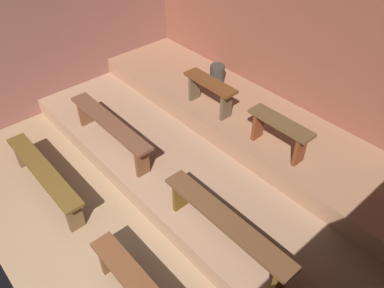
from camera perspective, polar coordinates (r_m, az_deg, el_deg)
ground at (r=5.51m, az=-0.45°, el=-6.62°), size 6.95×4.94×0.08m
wall_back at (r=6.04m, az=15.03°, el=11.89°), size 6.95×0.06×2.50m
wall_left at (r=7.02m, az=-18.02°, el=15.31°), size 0.06×4.94×2.50m
platform_lower at (r=5.71m, az=4.42°, el=-2.27°), size 6.15×2.85×0.28m
platform_middle at (r=5.96m, az=9.49°, el=2.83°), size 6.15×1.41×0.28m
bench_floor_left at (r=5.49m, az=-21.05°, el=-4.10°), size 1.81×0.25×0.47m
bench_lower_left at (r=5.58m, az=-12.04°, el=2.60°), size 1.76×0.25×0.47m
bench_lower_right at (r=4.23m, az=4.97°, el=-11.71°), size 1.76×0.25×0.47m
bench_middle_left at (r=5.82m, az=2.66°, el=8.14°), size 0.92×0.25×0.47m
bench_middle_right at (r=5.12m, az=12.81°, el=2.11°), size 0.92×0.25×0.47m
pail_middle at (r=6.61m, az=3.74°, el=10.35°), size 0.24×0.24×0.30m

